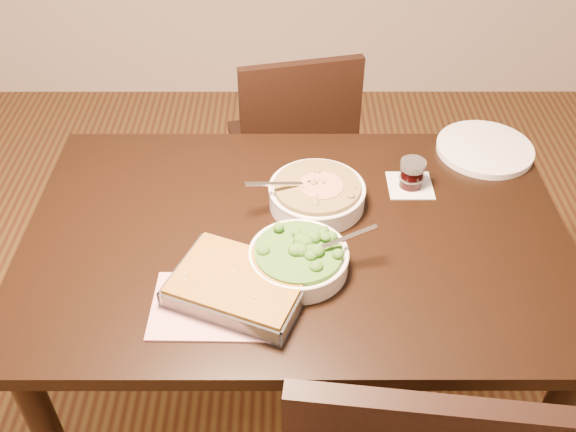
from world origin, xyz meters
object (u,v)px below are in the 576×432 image
(broccoli_bowl, at_px, (299,258))
(dinner_plate, at_px, (485,149))
(baking_dish, at_px, (240,285))
(wine_tumbler, at_px, (412,173))
(table, at_px, (296,258))
(stew_bowl, at_px, (317,194))
(chair_far, at_px, (293,144))

(broccoli_bowl, distance_m, dinner_plate, 0.74)
(dinner_plate, bearing_deg, baking_dish, -140.98)
(dinner_plate, bearing_deg, wine_tumbler, -145.96)
(wine_tumbler, bearing_deg, table, -149.47)
(table, height_order, baking_dish, baking_dish)
(table, bearing_deg, baking_dish, -122.14)
(broccoli_bowl, bearing_deg, dinner_plate, 40.83)
(stew_bowl, distance_m, baking_dish, 0.38)
(broccoli_bowl, bearing_deg, chair_far, 90.28)
(broccoli_bowl, height_order, dinner_plate, broccoli_bowl)
(chair_far, bearing_deg, baking_dish, 69.53)
(broccoli_bowl, height_order, baking_dish, broccoli_bowl)
(table, bearing_deg, wine_tumbler, 30.53)
(baking_dish, bearing_deg, table, 80.19)
(stew_bowl, distance_m, dinner_plate, 0.57)
(wine_tumbler, height_order, chair_far, chair_far)
(table, relative_size, stew_bowl, 4.98)
(baking_dish, bearing_deg, chair_far, 104.54)
(table, distance_m, broccoli_bowl, 0.18)
(wine_tumbler, relative_size, dinner_plate, 0.28)
(stew_bowl, xyz_separation_m, dinner_plate, (0.51, 0.24, -0.03))
(stew_bowl, height_order, chair_far, chair_far)
(table, relative_size, dinner_plate, 4.91)
(stew_bowl, relative_size, wine_tumbler, 3.49)
(broccoli_bowl, relative_size, baking_dish, 0.75)
(broccoli_bowl, distance_m, baking_dish, 0.16)
(table, relative_size, broccoli_bowl, 5.13)
(baking_dish, xyz_separation_m, dinner_plate, (0.70, 0.57, -0.02))
(stew_bowl, bearing_deg, wine_tumbler, 16.24)
(dinner_plate, relative_size, chair_far, 0.32)
(wine_tumbler, xyz_separation_m, dinner_plate, (0.25, 0.17, -0.04))
(dinner_plate, height_order, chair_far, chair_far)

